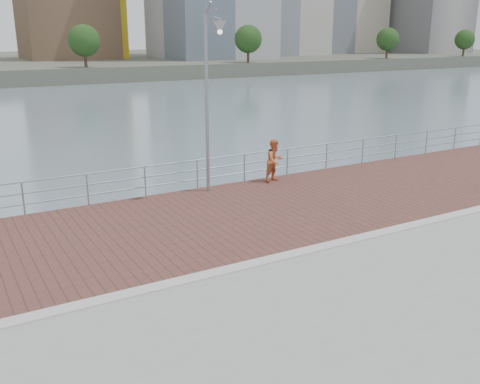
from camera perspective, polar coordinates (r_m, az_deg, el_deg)
water at (r=14.94m, az=3.96°, el=-14.16°), size 400.00×400.00×0.00m
brick_lane at (r=16.91m, az=-2.71°, el=-2.86°), size 40.00×6.80×0.02m
curb at (r=14.02m, az=4.12°, el=-7.01°), size 40.00×0.40×0.06m
guardrail at (r=19.67m, az=-7.30°, el=1.89°), size 39.06×0.06×1.13m
street_lamp at (r=18.72m, az=-2.98°, el=13.11°), size 0.46×1.35×6.35m
bystander at (r=20.97m, az=3.72°, el=3.37°), size 0.94×0.80×1.68m
shoreline_trees at (r=93.39m, az=-10.10°, el=15.53°), size 169.42×5.05×6.74m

